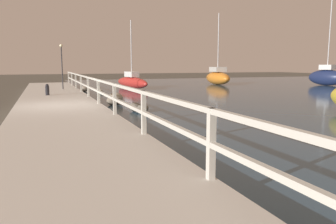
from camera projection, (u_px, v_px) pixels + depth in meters
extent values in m
plane|color=#4C473D|center=(60.00, 114.00, 13.08)|extent=(120.00, 120.00, 0.00)
cube|color=beige|center=(59.00, 110.00, 13.06)|extent=(3.34, 36.00, 0.35)
cube|color=beige|center=(211.00, 144.00, 4.53)|extent=(0.10, 0.10, 1.01)
cube|color=beige|center=(144.00, 113.00, 7.53)|extent=(0.10, 0.10, 1.01)
cube|color=beige|center=(115.00, 99.00, 10.52)|extent=(0.10, 0.10, 1.01)
cube|color=beige|center=(98.00, 91.00, 13.52)|extent=(0.10, 0.10, 1.01)
cube|color=beige|center=(88.00, 87.00, 16.51)|extent=(0.10, 0.10, 1.01)
cube|color=beige|center=(81.00, 83.00, 19.51)|extent=(0.10, 0.10, 1.01)
cube|color=beige|center=(76.00, 81.00, 22.50)|extent=(0.10, 0.10, 1.01)
cube|color=beige|center=(72.00, 79.00, 25.50)|extent=(0.10, 0.10, 1.01)
cube|color=beige|center=(69.00, 77.00, 28.49)|extent=(0.10, 0.10, 1.01)
cube|color=beige|center=(98.00, 80.00, 13.45)|extent=(0.09, 32.50, 0.08)
cube|color=beige|center=(98.00, 91.00, 13.52)|extent=(0.09, 32.50, 0.08)
ellipsoid|color=#666056|center=(143.00, 108.00, 13.49)|extent=(0.48, 0.43, 0.36)
ellipsoid|color=slate|center=(112.00, 101.00, 15.95)|extent=(0.57, 0.51, 0.43)
ellipsoid|color=#666056|center=(135.00, 107.00, 13.73)|extent=(0.51, 0.46, 0.38)
ellipsoid|color=gray|center=(115.00, 98.00, 16.49)|extent=(0.75, 0.68, 0.56)
ellipsoid|color=gray|center=(100.00, 91.00, 22.58)|extent=(0.37, 0.33, 0.28)
ellipsoid|color=gray|center=(84.00, 89.00, 23.88)|extent=(0.58, 0.52, 0.43)
cylinder|color=black|center=(47.00, 91.00, 17.33)|extent=(0.20, 0.20, 0.47)
sphere|color=black|center=(47.00, 86.00, 17.29)|extent=(0.18, 0.18, 0.18)
cylinder|color=#2D2D33|center=(62.00, 68.00, 21.64)|extent=(0.07, 0.07, 2.74)
sphere|color=beige|center=(61.00, 46.00, 21.43)|extent=(0.21, 0.21, 0.21)
ellipsoid|color=red|center=(132.00, 83.00, 27.50)|extent=(1.82, 5.90, 0.94)
cube|color=silver|center=(132.00, 74.00, 27.41)|extent=(0.91, 1.68, 0.44)
cylinder|color=silver|center=(131.00, 49.00, 27.11)|extent=(0.09, 0.09, 4.64)
ellipsoid|color=#192347|center=(327.00, 78.00, 31.14)|extent=(2.18, 3.86, 1.49)
cube|color=silver|center=(327.00, 67.00, 31.00)|extent=(1.20, 1.41, 0.47)
cylinder|color=silver|center=(330.00, 32.00, 30.54)|extent=(0.09, 0.09, 6.91)
ellipsoid|color=orange|center=(218.00, 78.00, 32.53)|extent=(2.20, 5.11, 1.26)
cube|color=beige|center=(218.00, 69.00, 32.41)|extent=(1.34, 2.15, 0.48)
cylinder|color=silver|center=(218.00, 43.00, 32.04)|extent=(0.09, 0.09, 5.65)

